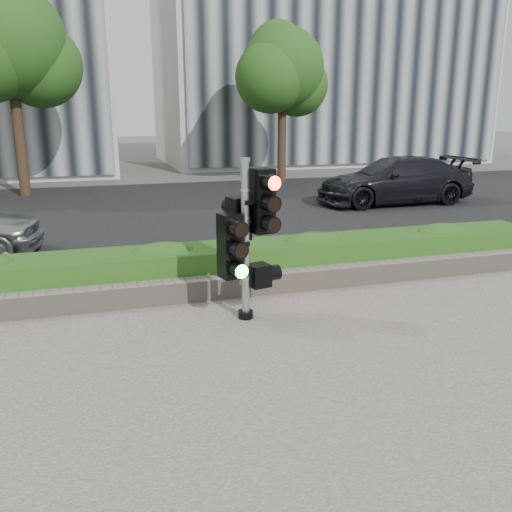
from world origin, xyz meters
The scene contains 11 objects.
ground centered at (0.00, 0.00, 0.00)m, with size 120.00×120.00×0.00m, color #51514C.
sidewalk centered at (0.00, -2.50, 0.01)m, with size 16.00×11.00×0.03m, color #9E9389.
road centered at (0.00, 10.00, 0.01)m, with size 60.00×13.00×0.02m, color black.
curb centered at (0.00, 3.15, 0.06)m, with size 60.00×0.25×0.12m, color gray.
stone_wall centered at (0.00, 1.90, 0.20)m, with size 12.00×0.32×0.34m, color gray.
hedge centered at (0.00, 2.55, 0.37)m, with size 12.00×1.00×0.68m, color green.
building_right centered at (11.00, 25.00, 6.00)m, with size 18.00×10.00×12.00m, color #B7B7B2.
tree_left centered at (-4.52, 14.56, 5.04)m, with size 4.61×4.03×7.34m.
tree_right centered at (5.48, 15.55, 4.48)m, with size 4.10×3.58×6.53m.
traffic_signal centered at (-0.22, 0.93, 1.31)m, with size 0.84×0.68×2.31m.
car_dark centered at (7.17, 9.26, 0.77)m, with size 2.10×5.15×1.50m, color black.
Camera 1 is at (-2.25, -6.22, 2.96)m, focal length 38.00 mm.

